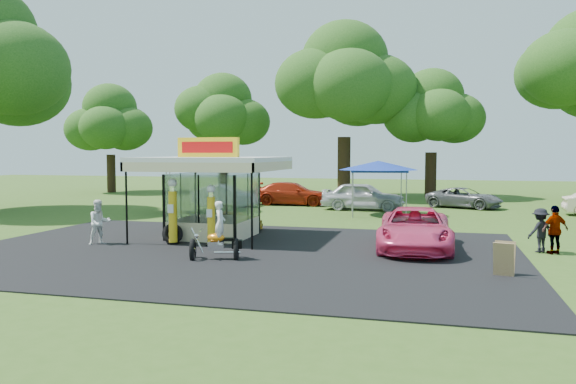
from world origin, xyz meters
name	(u,v)px	position (x,y,z in m)	size (l,w,h in m)	color
ground	(212,262)	(0.00, 0.00, 0.00)	(120.00, 120.00, 0.00)	#36551A
asphalt_apron	(234,251)	(0.00, 2.00, 0.02)	(20.00, 14.00, 0.04)	black
gas_station_kiosk	(213,195)	(-2.00, 4.99, 1.78)	(5.40, 5.40, 4.18)	white
gas_pump_left	(173,213)	(-2.82, 2.89, 1.24)	(0.48, 0.48, 2.58)	black
gas_pump_right	(211,217)	(-1.20, 2.84, 1.13)	(0.44, 0.44, 2.36)	black
motorcycle	(218,236)	(0.05, 0.45, 0.79)	(1.80, 1.23, 2.04)	black
spare_tires	(172,234)	(-2.97, 3.15, 0.39)	(0.98, 0.67, 0.81)	black
a_frame_sign	(504,259)	(8.93, 0.20, 0.51)	(0.60, 0.62, 1.01)	#593819
kiosk_car	(232,220)	(-2.00, 7.20, 0.48)	(1.13, 2.82, 0.96)	yellow
pink_sedan	(415,229)	(6.27, 4.11, 0.77)	(2.57, 5.57, 1.55)	#E63E73
spectator_west	(99,222)	(-5.55, 2.14, 0.88)	(0.85, 0.67, 1.76)	white
spectator_east_a	(540,230)	(10.62, 4.79, 0.79)	(1.02, 0.59, 1.58)	black
spectator_east_b	(555,230)	(11.05, 4.52, 0.86)	(1.01, 0.42, 1.72)	gray
bg_car_a	(225,196)	(-6.62, 18.13, 0.70)	(1.48, 4.24, 1.40)	silver
bg_car_b	(292,194)	(-2.55, 20.17, 0.78)	(2.17, 5.35, 1.55)	#9F210C
bg_car_c	(363,196)	(2.58, 18.04, 0.87)	(2.06, 5.13, 1.75)	silver
bg_car_d	(464,198)	(8.72, 21.01, 0.66)	(2.18, 4.73, 1.31)	#5C5C5E
tent_west	(194,163)	(-7.24, 14.55, 2.97)	(4.69, 4.69, 3.28)	gray
tent_east	(378,166)	(3.76, 15.42, 2.81)	(4.45, 4.45, 3.11)	gray
oak_far_a	(110,125)	(-21.48, 28.02, 6.06)	(8.04, 8.04, 9.53)	black
oak_far_b	(223,118)	(-11.34, 29.77, 6.58)	(8.65, 8.65, 10.32)	black
oak_far_c	(344,88)	(-0.21, 27.66, 8.64)	(11.56, 11.56, 13.62)	black
oak_far_d	(432,117)	(6.49, 29.53, 6.37)	(8.40, 8.40, 9.99)	black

